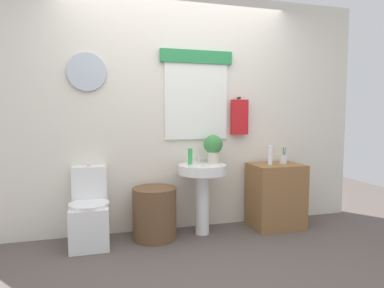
{
  "coord_description": "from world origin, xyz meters",
  "views": [
    {
      "loc": [
        -0.8,
        -2.42,
        1.26
      ],
      "look_at": [
        0.08,
        0.8,
        0.98
      ],
      "focal_mm": 30.48,
      "sensor_mm": 36.0,
      "label": 1
    }
  ],
  "objects_px": {
    "wooden_cabinet": "(276,195)",
    "lotion_bottle": "(270,155)",
    "potted_plant": "(213,147)",
    "toothbrush_cup": "(283,159)",
    "laundry_hamper": "(155,213)",
    "toilet": "(90,214)",
    "pedestal_sink": "(202,182)",
    "soap_bottle": "(190,156)"
  },
  "relations": [
    {
      "from": "wooden_cabinet",
      "to": "toothbrush_cup",
      "type": "height_order",
      "value": "toothbrush_cup"
    },
    {
      "from": "soap_bottle",
      "to": "pedestal_sink",
      "type": "bearing_deg",
      "value": -22.62
    },
    {
      "from": "pedestal_sink",
      "to": "soap_bottle",
      "type": "xyz_separation_m",
      "value": [
        -0.12,
        0.05,
        0.27
      ]
    },
    {
      "from": "lotion_bottle",
      "to": "pedestal_sink",
      "type": "bearing_deg",
      "value": 177.05
    },
    {
      "from": "soap_bottle",
      "to": "wooden_cabinet",
      "type": "bearing_deg",
      "value": -2.87
    },
    {
      "from": "laundry_hamper",
      "to": "lotion_bottle",
      "type": "height_order",
      "value": "lotion_bottle"
    },
    {
      "from": "pedestal_sink",
      "to": "potted_plant",
      "type": "distance_m",
      "value": 0.4
    },
    {
      "from": "toilet",
      "to": "soap_bottle",
      "type": "xyz_separation_m",
      "value": [
        1.03,
        0.02,
        0.54
      ]
    },
    {
      "from": "soap_bottle",
      "to": "potted_plant",
      "type": "xyz_separation_m",
      "value": [
        0.26,
        0.01,
        0.1
      ]
    },
    {
      "from": "soap_bottle",
      "to": "lotion_bottle",
      "type": "bearing_deg",
      "value": -5.73
    },
    {
      "from": "toilet",
      "to": "toothbrush_cup",
      "type": "xyz_separation_m",
      "value": [
        2.13,
        -0.01,
        0.48
      ]
    },
    {
      "from": "pedestal_sink",
      "to": "lotion_bottle",
      "type": "distance_m",
      "value": 0.82
    },
    {
      "from": "potted_plant",
      "to": "toothbrush_cup",
      "type": "distance_m",
      "value": 0.85
    },
    {
      "from": "toilet",
      "to": "pedestal_sink",
      "type": "xyz_separation_m",
      "value": [
        1.15,
        -0.03,
        0.27
      ]
    },
    {
      "from": "toilet",
      "to": "potted_plant",
      "type": "relative_size",
      "value": 2.51
    },
    {
      "from": "soap_bottle",
      "to": "toothbrush_cup",
      "type": "relative_size",
      "value": 0.92
    },
    {
      "from": "toilet",
      "to": "lotion_bottle",
      "type": "relative_size",
      "value": 3.55
    },
    {
      "from": "wooden_cabinet",
      "to": "lotion_bottle",
      "type": "distance_m",
      "value": 0.48
    },
    {
      "from": "laundry_hamper",
      "to": "toothbrush_cup",
      "type": "relative_size",
      "value": 2.87
    },
    {
      "from": "toothbrush_cup",
      "to": "toilet",
      "type": "bearing_deg",
      "value": 179.61
    },
    {
      "from": "laundry_hamper",
      "to": "potted_plant",
      "type": "bearing_deg",
      "value": 5.24
    },
    {
      "from": "laundry_hamper",
      "to": "lotion_bottle",
      "type": "bearing_deg",
      "value": -1.77
    },
    {
      "from": "pedestal_sink",
      "to": "soap_bottle",
      "type": "height_order",
      "value": "soap_bottle"
    },
    {
      "from": "soap_bottle",
      "to": "toilet",
      "type": "bearing_deg",
      "value": -179.15
    },
    {
      "from": "potted_plant",
      "to": "lotion_bottle",
      "type": "distance_m",
      "value": 0.65
    },
    {
      "from": "toilet",
      "to": "potted_plant",
      "type": "distance_m",
      "value": 1.44
    },
    {
      "from": "toilet",
      "to": "toothbrush_cup",
      "type": "distance_m",
      "value": 2.18
    },
    {
      "from": "lotion_bottle",
      "to": "soap_bottle",
      "type": "bearing_deg",
      "value": 174.27
    },
    {
      "from": "laundry_hamper",
      "to": "toilet",
      "type": "bearing_deg",
      "value": 176.9
    },
    {
      "from": "wooden_cabinet",
      "to": "pedestal_sink",
      "type": "bearing_deg",
      "value": 180.0
    },
    {
      "from": "wooden_cabinet",
      "to": "soap_bottle",
      "type": "xyz_separation_m",
      "value": [
        -1.0,
        0.05,
        0.48
      ]
    },
    {
      "from": "laundry_hamper",
      "to": "wooden_cabinet",
      "type": "relative_size",
      "value": 0.74
    },
    {
      "from": "toilet",
      "to": "soap_bottle",
      "type": "distance_m",
      "value": 1.17
    },
    {
      "from": "toilet",
      "to": "toothbrush_cup",
      "type": "bearing_deg",
      "value": -0.39
    },
    {
      "from": "toilet",
      "to": "lotion_bottle",
      "type": "height_order",
      "value": "lotion_bottle"
    },
    {
      "from": "wooden_cabinet",
      "to": "lotion_bottle",
      "type": "bearing_deg",
      "value": -158.04
    },
    {
      "from": "soap_bottle",
      "to": "potted_plant",
      "type": "distance_m",
      "value": 0.28
    },
    {
      "from": "potted_plant",
      "to": "lotion_bottle",
      "type": "xyz_separation_m",
      "value": [
        0.64,
        -0.1,
        -0.1
      ]
    },
    {
      "from": "pedestal_sink",
      "to": "potted_plant",
      "type": "xyz_separation_m",
      "value": [
        0.14,
        0.06,
        0.36
      ]
    },
    {
      "from": "laundry_hamper",
      "to": "lotion_bottle",
      "type": "xyz_separation_m",
      "value": [
        1.29,
        -0.04,
        0.56
      ]
    },
    {
      "from": "wooden_cabinet",
      "to": "potted_plant",
      "type": "xyz_separation_m",
      "value": [
        -0.74,
        0.06,
        0.57
      ]
    },
    {
      "from": "wooden_cabinet",
      "to": "toothbrush_cup",
      "type": "relative_size",
      "value": 3.89
    }
  ]
}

